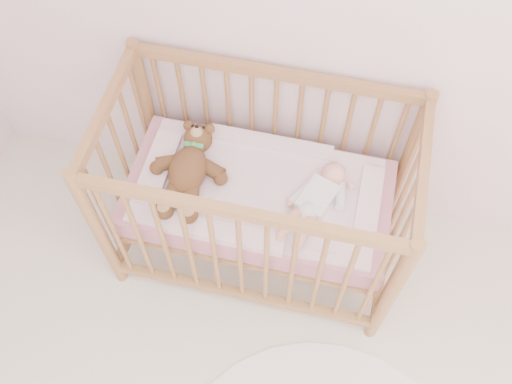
% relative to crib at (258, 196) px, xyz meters
% --- Properties ---
extents(wall_back, '(4.00, 0.02, 2.70)m').
position_rel_crib_xyz_m(wall_back, '(0.38, 0.40, 0.85)').
color(wall_back, white).
rests_on(wall_back, floor).
extents(crib, '(1.36, 0.76, 1.00)m').
position_rel_crib_xyz_m(crib, '(0.00, 0.00, 0.00)').
color(crib, '#B3764C').
rests_on(crib, floor).
extents(mattress, '(1.22, 0.62, 0.13)m').
position_rel_crib_xyz_m(mattress, '(0.00, 0.00, -0.01)').
color(mattress, '#C87D96').
rests_on(mattress, crib).
extents(blanket, '(1.10, 0.58, 0.06)m').
position_rel_crib_xyz_m(blanket, '(0.00, 0.00, 0.06)').
color(blanket, '#F6AAC5').
rests_on(blanket, mattress).
extents(baby, '(0.39, 0.55, 0.12)m').
position_rel_crib_xyz_m(baby, '(0.27, -0.02, 0.14)').
color(baby, white).
rests_on(baby, blanket).
extents(teddy_bear, '(0.40, 0.55, 0.15)m').
position_rel_crib_xyz_m(teddy_bear, '(-0.32, -0.02, 0.15)').
color(teddy_bear, brown).
rests_on(teddy_bear, blanket).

